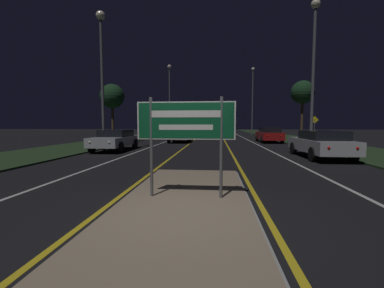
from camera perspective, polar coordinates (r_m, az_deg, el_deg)
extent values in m
plane|color=black|center=(5.20, -2.34, -15.03)|extent=(160.00, 160.00, 0.00)
cube|color=#999993|center=(5.91, -1.35, -12.34)|extent=(2.86, 6.84, 0.05)
cube|color=gray|center=(5.91, -1.35, -12.11)|extent=(2.74, 6.72, 0.10)
cube|color=#23381E|center=(26.90, -16.98, 0.65)|extent=(5.00, 100.00, 0.08)
cube|color=#23381E|center=(26.44, 24.75, 0.38)|extent=(5.00, 100.00, 0.08)
cube|color=gold|center=(29.99, 0.85, 1.15)|extent=(0.12, 70.00, 0.01)
cube|color=gold|center=(29.92, 7.05, 1.11)|extent=(0.12, 70.00, 0.01)
cube|color=silver|center=(30.30, -4.02, 1.18)|extent=(0.12, 70.00, 0.01)
cube|color=silver|center=(30.12, 11.96, 1.07)|extent=(0.12, 70.00, 0.01)
cube|color=silver|center=(30.92, -9.52, 1.19)|extent=(0.10, 70.00, 0.01)
cube|color=silver|center=(30.62, 17.55, 1.01)|extent=(0.10, 70.00, 0.01)
cylinder|color=#56565B|center=(5.83, -9.03, -0.73)|extent=(0.07, 0.07, 2.23)
cylinder|color=#56565B|center=(5.65, 6.53, -0.86)|extent=(0.07, 0.07, 2.23)
cube|color=#0F512D|center=(5.66, -1.38, 5.22)|extent=(2.17, 0.04, 0.83)
cube|color=white|center=(5.64, -1.41, 5.22)|extent=(2.17, 0.00, 0.83)
cube|color=#0F512D|center=(5.64, -1.41, 5.22)|extent=(2.11, 0.01, 0.78)
cube|color=white|center=(5.64, -1.42, 6.70)|extent=(1.52, 0.01, 0.15)
cube|color=white|center=(5.63, -1.41, 3.74)|extent=(1.19, 0.01, 0.12)
cylinder|color=#56565B|center=(17.54, -19.28, 12.08)|extent=(0.18, 0.18, 8.27)
sphere|color=#F9EAC6|center=(18.62, -19.66, 25.31)|extent=(0.56, 0.56, 0.56)
cylinder|color=#56565B|center=(39.42, -5.01, 9.29)|extent=(0.18, 0.18, 10.13)
sphere|color=#F9EAC6|center=(40.20, -5.06, 16.75)|extent=(0.58, 0.58, 0.58)
cylinder|color=#56565B|center=(17.61, 25.28, 12.54)|extent=(0.18, 0.18, 8.68)
sphere|color=#F9EAC6|center=(18.81, 25.78, 26.21)|extent=(0.53, 0.53, 0.53)
cylinder|color=#56565B|center=(41.04, 13.28, 8.87)|extent=(0.18, 0.18, 9.95)
sphere|color=#F9EAC6|center=(41.76, 13.41, 15.90)|extent=(0.51, 0.51, 0.51)
cube|color=#B7B7BC|center=(14.72, 26.59, -0.24)|extent=(1.86, 4.76, 0.62)
cube|color=black|center=(14.42, 27.08, 1.75)|extent=(1.64, 2.48, 0.44)
sphere|color=red|center=(12.32, 28.10, -0.76)|extent=(0.14, 0.14, 0.14)
sphere|color=red|center=(12.81, 32.86, -0.77)|extent=(0.14, 0.14, 0.14)
cylinder|color=black|center=(15.85, 21.61, -0.90)|extent=(0.22, 0.68, 0.68)
cylinder|color=black|center=(16.44, 27.58, -0.91)|extent=(0.22, 0.68, 0.68)
cylinder|color=black|center=(13.06, 25.26, -2.10)|extent=(0.22, 0.68, 0.68)
cylinder|color=black|center=(13.77, 32.24, -2.04)|extent=(0.22, 0.68, 0.68)
cube|color=maroon|center=(25.42, 16.71, 1.78)|extent=(1.85, 4.57, 0.65)
cube|color=black|center=(25.13, 16.87, 3.06)|extent=(1.63, 2.38, 0.49)
sphere|color=red|center=(23.08, 16.44, 1.74)|extent=(0.14, 0.14, 0.14)
sphere|color=red|center=(23.33, 19.21, 1.70)|extent=(0.14, 0.14, 0.14)
cylinder|color=black|center=(26.67, 14.23, 1.25)|extent=(0.22, 0.61, 0.61)
cylinder|color=black|center=(27.00, 17.94, 1.20)|extent=(0.22, 0.61, 0.61)
cylinder|color=black|center=(23.87, 15.30, 0.86)|extent=(0.22, 0.61, 0.61)
cylinder|color=black|center=(24.25, 19.41, 0.82)|extent=(0.22, 0.61, 0.61)
cube|color=#B7B7BC|center=(17.46, -16.76, 0.65)|extent=(1.84, 4.51, 0.57)
cube|color=black|center=(17.69, -16.47, 2.31)|extent=(1.62, 2.35, 0.42)
sphere|color=white|center=(15.66, -21.76, 0.37)|extent=(0.14, 0.14, 0.14)
sphere|color=white|center=(15.18, -17.92, 0.35)|extent=(0.14, 0.14, 0.14)
cylinder|color=black|center=(16.57, -21.38, -0.65)|extent=(0.22, 0.70, 0.70)
cylinder|color=black|center=(15.86, -15.67, -0.72)|extent=(0.22, 0.70, 0.70)
cylinder|color=black|center=(19.10, -17.63, 0.09)|extent=(0.22, 0.70, 0.70)
cylinder|color=black|center=(18.49, -12.59, 0.05)|extent=(0.22, 0.70, 0.70)
cube|color=#4C514C|center=(24.57, -2.60, 1.99)|extent=(1.84, 4.45, 0.64)
cube|color=black|center=(24.81, -2.52, 3.36)|extent=(1.62, 2.31, 0.52)
sphere|color=white|center=(22.48, -4.81, 1.95)|extent=(0.14, 0.14, 0.14)
sphere|color=white|center=(22.31, -1.92, 1.95)|extent=(0.14, 0.14, 0.14)
cylinder|color=black|center=(23.36, -5.19, 1.06)|extent=(0.22, 0.71, 0.71)
cylinder|color=black|center=(23.11, -0.91, 1.04)|extent=(0.22, 0.71, 0.71)
cylinder|color=black|center=(26.08, -4.10, 1.42)|extent=(0.22, 0.71, 0.71)
cylinder|color=black|center=(25.85, -0.26, 1.41)|extent=(0.22, 0.71, 0.71)
cylinder|color=#56565B|center=(22.43, 25.52, 2.41)|extent=(0.06, 0.06, 2.04)
cube|color=yellow|center=(22.43, 25.60, 4.86)|extent=(0.60, 0.02, 0.60)
cylinder|color=#4C3823|center=(26.07, -17.20, 4.81)|extent=(0.24, 0.24, 3.81)
sphere|color=#19381E|center=(26.21, -17.32, 10.11)|extent=(2.32, 2.32, 2.32)
cylinder|color=#4C3823|center=(27.02, 23.22, 5.05)|extent=(0.24, 0.24, 4.21)
sphere|color=#19381E|center=(27.19, 23.39, 10.54)|extent=(2.20, 2.20, 2.20)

